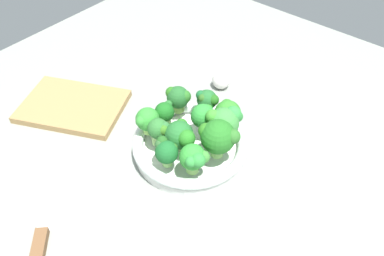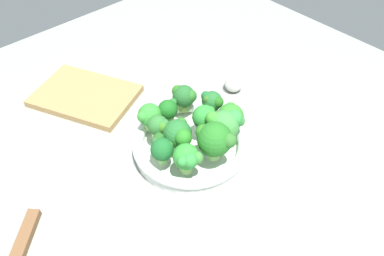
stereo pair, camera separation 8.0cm
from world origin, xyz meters
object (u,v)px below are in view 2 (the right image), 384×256
object	(u,v)px
broccoli_floret_1	(162,148)
broccoli_floret_8	(215,139)
knife	(35,212)
broccoli_floret_4	(224,125)
cutting_board	(85,96)
broccoli_floret_5	(231,117)
broccoli_floret_0	(187,158)
broccoli_floret_7	(212,102)
broccoli_floret_9	(205,118)
broccoli_floret_3	(179,134)
garlic_bulb	(234,83)
bowl	(192,145)
broccoli_floret_6	(159,126)
broccoli_floret_10	(149,116)
broccoli_floret_11	(184,97)
broccoli_floret_2	(169,109)

from	to	relation	value
broccoli_floret_1	broccoli_floret_8	bearing A→B (deg)	53.32
knife	broccoli_floret_1	bearing A→B (deg)	69.68
broccoli_floret_4	cutting_board	bearing A→B (deg)	-162.21
broccoli_floret_5	cutting_board	distance (cm)	37.25
broccoli_floret_0	broccoli_floret_7	size ratio (longest dim) A/B	1.04
broccoli_floret_9	broccoli_floret_1	bearing A→B (deg)	-89.71
broccoli_floret_3	garlic_bulb	xyz separation A→B (cm)	(-8.51, 24.94, -5.61)
broccoli_floret_0	cutting_board	xyz separation A→B (cm)	(-36.03, -0.60, -7.10)
bowl	broccoli_floret_3	world-z (taller)	broccoli_floret_3
broccoli_floret_5	broccoli_floret_8	bearing A→B (deg)	-67.59
broccoli_floret_3	broccoli_floret_5	bearing A→B (deg)	74.17
broccoli_floret_9	cutting_board	size ratio (longest dim) A/B	0.29
broccoli_floret_4	cutting_board	distance (cm)	37.59
broccoli_floret_6	broccoli_floret_7	world-z (taller)	broccoli_floret_7
bowl	garlic_bulb	distance (cm)	22.95
knife	broccoli_floret_5	bearing A→B (deg)	73.62
broccoli_floret_9	broccoli_floret_10	size ratio (longest dim) A/B	1.13
broccoli_floret_3	broccoli_floret_10	size ratio (longest dim) A/B	1.12
broccoli_floret_8	broccoli_floret_11	size ratio (longest dim) A/B	1.37
broccoli_floret_8	broccoli_floret_9	distance (cm)	6.95
broccoli_floret_5	broccoli_floret_9	distance (cm)	5.25
broccoli_floret_3	garlic_bulb	distance (cm)	26.94
broccoli_floret_9	knife	bearing A→B (deg)	-103.88
broccoli_floret_0	broccoli_floret_8	bearing A→B (deg)	83.91
broccoli_floret_5	broccoli_floret_11	size ratio (longest dim) A/B	1.04
broccoli_floret_3	broccoli_floret_7	size ratio (longest dim) A/B	1.09
broccoli_floret_7	cutting_board	world-z (taller)	broccoli_floret_7
bowl	cutting_board	bearing A→B (deg)	-166.76
garlic_bulb	broccoli_floret_0	bearing A→B (deg)	-63.12
broccoli_floret_7	broccoli_floret_11	xyz separation A→B (cm)	(-5.50, -2.92, -0.33)
broccoli_floret_10	broccoli_floret_11	xyz separation A→B (cm)	(0.43, 9.19, 0.15)
broccoli_floret_11	broccoli_floret_7	bearing A→B (deg)	27.98
broccoli_floret_2	broccoli_floret_5	size ratio (longest dim) A/B	0.86
broccoli_floret_11	broccoli_floret_0	bearing A→B (deg)	-39.83
broccoli_floret_7	cutting_board	bearing A→B (deg)	-151.86
broccoli_floret_6	cutting_board	xyz separation A→B (cm)	(-25.84, -2.20, -6.82)
broccoli_floret_4	knife	bearing A→B (deg)	-109.94
broccoli_floret_3	broccoli_floret_4	distance (cm)	8.98
broccoli_floret_2	broccoli_floret_8	distance (cm)	13.84
broccoli_floret_6	broccoli_floret_11	xyz separation A→B (cm)	(-3.47, 9.78, -0.03)
broccoli_floret_7	broccoli_floret_10	distance (cm)	13.50
broccoli_floret_1	broccoli_floret_8	xyz separation A→B (cm)	(6.00, 8.06, 1.44)
broccoli_floret_0	knife	bearing A→B (deg)	-119.21
broccoli_floret_1	broccoli_floret_5	distance (cm)	15.97
broccoli_floret_6	knife	size ratio (longest dim) A/B	0.29
broccoli_floret_9	garlic_bulb	xyz separation A→B (cm)	(-8.77, 18.16, -5.95)
broccoli_floret_0	broccoli_floret_9	world-z (taller)	broccoli_floret_9
broccoli_floret_4	cutting_board	xyz separation A→B (cm)	(-34.99, -11.23, -7.91)
broccoli_floret_9	knife	distance (cm)	36.53
broccoli_floret_9	garlic_bulb	distance (cm)	21.02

